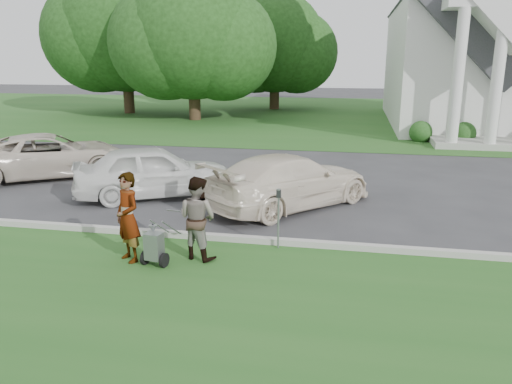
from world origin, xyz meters
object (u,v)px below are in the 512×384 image
(car_a, at_px, (51,155))
(striping_cart, at_px, (154,247))
(person_left, at_px, (128,218))
(church, at_px, (476,23))
(parking_meter_near, at_px, (278,211))
(car_b, at_px, (153,171))
(tree_far, at_px, (124,32))
(car_c, at_px, (290,181))
(tree_left, at_px, (192,39))
(tree_back, at_px, (275,47))
(person_right, at_px, (197,219))

(car_a, bearing_deg, striping_cart, -169.25)
(person_left, xyz_separation_m, car_a, (-5.83, 6.40, -0.17))
(church, bearing_deg, parking_meter_near, -109.76)
(car_b, bearing_deg, church, -60.19)
(parking_meter_near, xyz_separation_m, car_b, (-4.20, 3.40, -0.07))
(tree_far, distance_m, car_c, 26.48)
(tree_far, xyz_separation_m, car_b, (10.63, -21.25, -4.93))
(striping_cart, relative_size, car_a, 0.19)
(tree_left, xyz_separation_m, car_b, (4.63, -18.25, -4.35))
(tree_far, xyz_separation_m, car_a, (6.19, -19.48, -4.96))
(tree_back, bearing_deg, parking_meter_near, -80.75)
(striping_cart, xyz_separation_m, car_b, (-1.97, 4.77, 0.37))
(striping_cart, height_order, car_b, car_b)
(car_c, bearing_deg, tree_far, -14.96)
(striping_cart, height_order, person_right, person_right)
(person_left, bearing_deg, striping_cart, 22.78)
(church, height_order, tree_back, church)
(tree_left, bearing_deg, car_c, -64.86)
(striping_cart, relative_size, parking_meter_near, 0.78)
(tree_left, bearing_deg, tree_back, 63.43)
(tree_left, relative_size, tree_back, 1.11)
(person_right, relative_size, car_a, 0.32)
(person_left, relative_size, car_b, 0.40)
(tree_left, bearing_deg, church, 3.79)
(striping_cart, distance_m, person_right, 1.01)
(person_left, xyz_separation_m, car_b, (-1.39, 4.63, -0.14))
(tree_far, distance_m, striping_cart, 29.39)
(tree_back, bearing_deg, person_right, -83.79)
(tree_back, bearing_deg, car_a, -98.86)
(person_right, height_order, car_b, person_right)
(tree_back, bearing_deg, striping_cart, -85.21)
(church, relative_size, person_left, 13.34)
(striping_cart, bearing_deg, person_right, 45.72)
(tree_left, bearing_deg, striping_cart, -74.00)
(tree_left, xyz_separation_m, striping_cart, (6.60, -23.02, -4.72))
(parking_meter_near, distance_m, car_a, 10.07)
(person_right, relative_size, parking_meter_near, 1.28)
(car_a, xyz_separation_m, car_b, (4.44, -1.77, 0.03))
(tree_left, relative_size, striping_cart, 10.33)
(car_a, bearing_deg, tree_far, -16.08)
(tree_left, bearing_deg, car_a, -89.35)
(person_right, distance_m, car_a, 9.32)
(tree_left, bearing_deg, person_left, -75.27)
(striping_cart, distance_m, car_a, 9.16)
(person_left, relative_size, person_right, 1.07)
(tree_far, distance_m, person_right, 29.15)
(tree_back, xyz_separation_m, person_left, (2.02, -30.88, -3.82))
(church, bearing_deg, striping_cart, -113.33)
(parking_meter_near, bearing_deg, person_left, -156.36)
(tree_far, bearing_deg, tree_back, 26.56)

